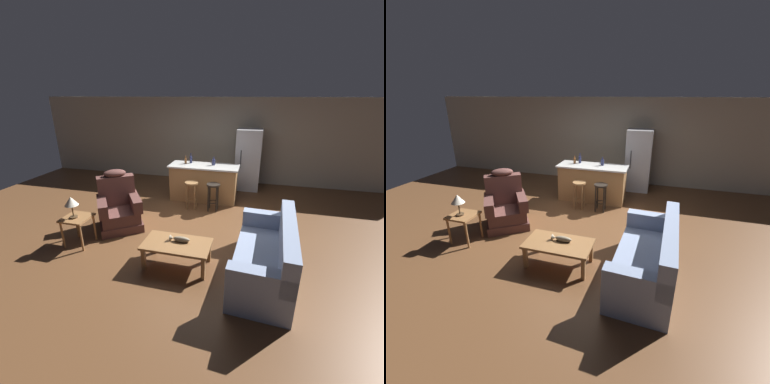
% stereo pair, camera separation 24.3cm
% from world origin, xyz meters
% --- Properties ---
extents(ground_plane, '(12.00, 12.00, 0.00)m').
position_xyz_m(ground_plane, '(0.00, 0.00, 0.00)').
color(ground_plane, brown).
extents(back_wall, '(12.00, 0.05, 2.60)m').
position_xyz_m(back_wall, '(0.00, 3.12, 1.30)').
color(back_wall, '#A89E89').
rests_on(back_wall, ground_plane).
extents(coffee_table, '(1.10, 0.60, 0.42)m').
position_xyz_m(coffee_table, '(0.18, -1.57, 0.36)').
color(coffee_table, olive).
rests_on(coffee_table, ground_plane).
extents(fish_figurine, '(0.34, 0.10, 0.10)m').
position_xyz_m(fish_figurine, '(0.21, -1.51, 0.46)').
color(fish_figurine, '#4C3823').
rests_on(fish_figurine, coffee_table).
extents(couch, '(0.95, 1.95, 0.94)m').
position_xyz_m(couch, '(1.60, -1.48, 0.34)').
color(couch, '#8493B2').
rests_on(couch, ground_plane).
extents(recliner_near_lamp, '(1.17, 1.17, 1.20)m').
position_xyz_m(recliner_near_lamp, '(-1.43, -0.55, 0.42)').
color(recliner_near_lamp, brown).
rests_on(recliner_near_lamp, ground_plane).
extents(end_table, '(0.48, 0.48, 0.56)m').
position_xyz_m(end_table, '(-1.81, -1.40, 0.46)').
color(end_table, olive).
rests_on(end_table, ground_plane).
extents(table_lamp, '(0.24, 0.24, 0.41)m').
position_xyz_m(table_lamp, '(-1.83, -1.44, 0.87)').
color(table_lamp, '#4C3823').
rests_on(table_lamp, end_table).
extents(kitchen_island, '(1.80, 0.70, 0.95)m').
position_xyz_m(kitchen_island, '(0.00, 1.35, 0.48)').
color(kitchen_island, '#9E7042').
rests_on(kitchen_island, ground_plane).
extents(bar_stool_left, '(0.32, 0.32, 0.68)m').
position_xyz_m(bar_stool_left, '(-0.17, 0.72, 0.47)').
color(bar_stool_left, olive).
rests_on(bar_stool_left, ground_plane).
extents(bar_stool_right, '(0.32, 0.32, 0.68)m').
position_xyz_m(bar_stool_right, '(0.37, 0.72, 0.47)').
color(bar_stool_right, black).
rests_on(bar_stool_right, ground_plane).
extents(refrigerator, '(0.70, 0.69, 1.76)m').
position_xyz_m(refrigerator, '(1.06, 2.55, 0.88)').
color(refrigerator, '#B7B7BC').
rests_on(refrigerator, ground_plane).
extents(bottle_tall_green, '(0.07, 0.07, 0.26)m').
position_xyz_m(bottle_tall_green, '(-0.39, 1.50, 1.05)').
color(bottle_tall_green, '#23284C').
rests_on(bottle_tall_green, kitchen_island).
extents(bottle_short_amber, '(0.06, 0.06, 0.20)m').
position_xyz_m(bottle_short_amber, '(-0.51, 1.42, 1.03)').
color(bottle_short_amber, brown).
rests_on(bottle_short_amber, kitchen_island).
extents(bottle_wine_dark, '(0.09, 0.09, 0.22)m').
position_xyz_m(bottle_wine_dark, '(0.23, 1.44, 1.03)').
color(bottle_wine_dark, '#23284C').
rests_on(bottle_wine_dark, kitchen_island).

